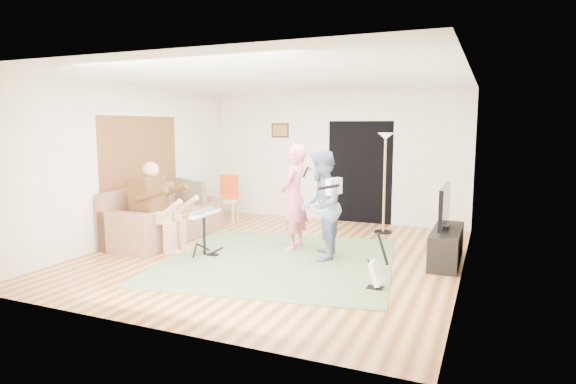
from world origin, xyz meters
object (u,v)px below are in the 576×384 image
(dining_chair, at_px, (228,205))
(television, at_px, (445,205))
(singer, at_px, (294,197))
(drum_kit, at_px, (204,236))
(torchiere_lamp, at_px, (385,165))
(guitar_spare, at_px, (376,273))
(tv_cabinet, at_px, (446,246))
(sofa, at_px, (162,222))
(guitarist, at_px, (321,205))

(dining_chair, xyz_separation_m, television, (4.46, -1.38, 0.51))
(singer, height_order, dining_chair, singer)
(drum_kit, xyz_separation_m, torchiere_lamp, (2.23, 2.68, 0.97))
(torchiere_lamp, relative_size, television, 1.56)
(singer, distance_m, guitar_spare, 2.28)
(singer, distance_m, television, 2.32)
(singer, bearing_deg, torchiere_lamp, 147.87)
(tv_cabinet, bearing_deg, singer, -175.50)
(sofa, height_order, guitarist, guitarist)
(dining_chair, relative_size, television, 0.80)
(dining_chair, distance_m, tv_cabinet, 4.72)
(sofa, height_order, dining_chair, dining_chair)
(guitarist, bearing_deg, torchiere_lamp, 152.75)
(torchiere_lamp, bearing_deg, drum_kit, -129.70)
(tv_cabinet, bearing_deg, guitarist, -161.89)
(drum_kit, height_order, singer, singer)
(television, bearing_deg, dining_chair, 162.80)
(drum_kit, bearing_deg, tv_cabinet, 17.31)
(drum_kit, height_order, tv_cabinet, drum_kit)
(guitarist, distance_m, tv_cabinet, 1.95)
(singer, bearing_deg, sofa, -84.65)
(singer, bearing_deg, drum_kit, -52.07)
(tv_cabinet, bearing_deg, drum_kit, -162.69)
(torchiere_lamp, bearing_deg, tv_cabinet, -51.33)
(guitar_spare, bearing_deg, television, 68.09)
(sofa, bearing_deg, guitarist, -2.60)
(guitarist, xyz_separation_m, dining_chair, (-2.74, 1.96, -0.48))
(drum_kit, relative_size, guitarist, 0.43)
(torchiere_lamp, distance_m, tv_cabinet, 2.29)
(drum_kit, height_order, guitar_spare, guitar_spare)
(sofa, distance_m, guitarist, 3.08)
(drum_kit, xyz_separation_m, dining_chair, (-1.01, 2.47, 0.03))
(guitar_spare, xyz_separation_m, television, (0.64, 1.59, 0.64))
(singer, height_order, tv_cabinet, singer)
(guitar_spare, relative_size, television, 0.60)
(guitarist, bearing_deg, sofa, -107.00)
(drum_kit, bearing_deg, sofa, 153.50)
(drum_kit, relative_size, tv_cabinet, 0.51)
(guitar_spare, bearing_deg, torchiere_lamp, 100.42)
(guitarist, height_order, guitar_spare, guitarist)
(torchiere_lamp, distance_m, dining_chair, 3.38)
(dining_chair, height_order, television, television)
(guitarist, relative_size, television, 1.37)
(torchiere_lamp, bearing_deg, television, -52.44)
(guitarist, height_order, dining_chair, guitarist)
(sofa, bearing_deg, television, 5.30)
(dining_chair, bearing_deg, sofa, -112.20)
(guitar_spare, distance_m, dining_chair, 4.84)
(guitar_spare, height_order, dining_chair, dining_chair)
(torchiere_lamp, xyz_separation_m, tv_cabinet, (1.27, -1.59, -1.04))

